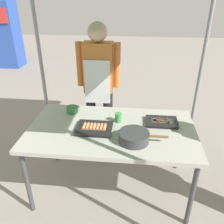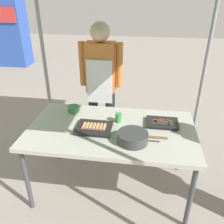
{
  "view_description": "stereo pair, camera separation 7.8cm",
  "coord_description": "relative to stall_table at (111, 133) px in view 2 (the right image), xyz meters",
  "views": [
    {
      "loc": [
        0.21,
        -1.92,
        1.95
      ],
      "look_at": [
        0.0,
        0.05,
        0.9
      ],
      "focal_mm": 37.99,
      "sensor_mm": 36.0,
      "label": 1
    },
    {
      "loc": [
        0.29,
        -1.91,
        1.95
      ],
      "look_at": [
        0.0,
        0.05,
        0.9
      ],
      "focal_mm": 37.99,
      "sensor_mm": 36.0,
      "label": 2
    }
  ],
  "objects": [
    {
      "name": "neighbor_stall_left",
      "position": [
        -3.34,
        4.21,
        0.14
      ],
      "size": [
        0.82,
        0.56,
        1.67
      ],
      "color": "#2D51B2",
      "rests_on": "ground"
    },
    {
      "name": "tray_grilled_sausages",
      "position": [
        -0.16,
        -0.05,
        0.07
      ],
      "size": [
        0.34,
        0.27,
        0.05
      ],
      "color": "black",
      "rests_on": "stall_table"
    },
    {
      "name": "vendor_woman",
      "position": [
        -0.24,
        0.75,
        0.27
      ],
      "size": [
        0.52,
        0.23,
        1.63
      ],
      "rotation": [
        0.0,
        0.0,
        3.14
      ],
      "color": "black",
      "rests_on": "ground"
    },
    {
      "name": "condiment_bowl",
      "position": [
        -0.45,
        0.28,
        0.08
      ],
      "size": [
        0.13,
        0.13,
        0.06
      ],
      "primitive_type": "cylinder",
      "color": "#33723F",
      "rests_on": "stall_table"
    },
    {
      "name": "cooking_wok",
      "position": [
        0.22,
        -0.19,
        0.1
      ],
      "size": [
        0.43,
        0.27,
        0.09
      ],
      "color": "#38383A",
      "rests_on": "stall_table"
    },
    {
      "name": "drink_cup_near_edge",
      "position": [
        0.05,
        0.13,
        0.1
      ],
      "size": [
        0.07,
        0.07,
        0.09
      ],
      "primitive_type": "cylinder",
      "color": "#3F994C",
      "rests_on": "stall_table"
    },
    {
      "name": "tray_meat_skewers",
      "position": [
        0.48,
        0.14,
        0.07
      ],
      "size": [
        0.31,
        0.22,
        0.04
      ],
      "color": "black",
      "rests_on": "stall_table"
    },
    {
      "name": "ground_plane",
      "position": [
        0.0,
        0.0,
        -0.7
      ],
      "size": [
        18.0,
        18.0,
        0.0
      ],
      "primitive_type": "plane",
      "color": "gray"
    },
    {
      "name": "stall_table",
      "position": [
        0.0,
        0.0,
        0.0
      ],
      "size": [
        1.6,
        0.9,
        0.75
      ],
      "color": "#B7B2A8",
      "rests_on": "ground"
    }
  ]
}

